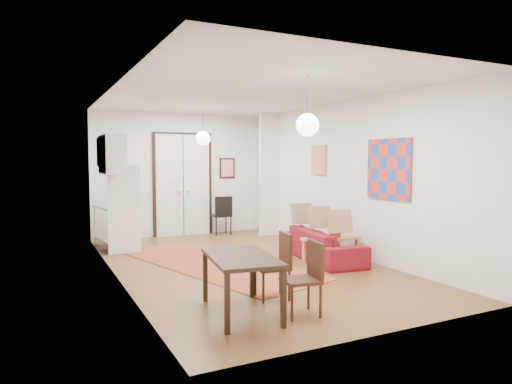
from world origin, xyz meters
name	(u,v)px	position (x,y,z in m)	size (l,w,h in m)	color
floor	(243,265)	(0.00, 0.00, 0.00)	(7.00, 7.00, 0.00)	brown
ceiling	(243,94)	(0.00, 0.00, 2.90)	(4.20, 7.00, 0.02)	silver
wall_back	(182,175)	(0.00, 3.50, 1.45)	(4.20, 0.02, 2.90)	silver
wall_front	(387,194)	(0.00, -3.50, 1.45)	(4.20, 0.02, 2.90)	silver
wall_left	(116,183)	(-2.10, 0.00, 1.45)	(0.02, 7.00, 2.90)	silver
wall_right	(343,178)	(2.10, 0.00, 1.45)	(0.02, 7.00, 2.90)	silver
double_doors	(183,185)	(0.00, 3.46, 1.20)	(1.44, 0.06, 2.50)	silver
stub_partition	(269,175)	(1.85, 2.55, 1.45)	(0.50, 0.10, 2.90)	silver
wall_cabinet	(112,154)	(-1.92, 1.50, 1.90)	(0.35, 1.00, 0.70)	silver
painting_popart	(389,169)	(2.08, -1.25, 1.65)	(0.05, 1.00, 1.00)	red
painting_abstract	(319,160)	(2.08, 0.80, 1.80)	(0.05, 0.50, 0.60)	beige
poster_back	(227,168)	(1.15, 3.47, 1.60)	(0.40, 0.03, 0.50)	red
print_left	(99,152)	(-2.07, 2.00, 1.95)	(0.03, 0.44, 0.54)	#955D3E
pendant_back	(203,138)	(0.00, 2.00, 2.25)	(0.30, 0.30, 0.80)	white
pendant_front	(307,125)	(0.00, -2.00, 2.25)	(0.30, 0.30, 0.80)	white
kilim_rug	(214,264)	(-0.44, 0.27, 0.01)	(1.57, 4.19, 0.01)	#A75329
sofa	(324,245)	(1.44, -0.32, 0.28)	(0.75, 1.92, 0.56)	maroon
coffee_table	(331,240)	(1.48, -0.48, 0.38)	(1.08, 0.74, 0.44)	tan
potted_plant	(336,225)	(1.58, -0.48, 0.66)	(0.34, 0.39, 0.43)	#37612B
kitchen_counter	(114,221)	(-1.75, 2.58, 0.54)	(0.71, 1.18, 0.86)	silver
bowl	(116,206)	(-1.75, 2.28, 0.88)	(0.20, 0.20, 0.05)	beige
soap_bottle	(111,201)	(-1.75, 2.83, 0.94)	(0.08, 0.08, 0.18)	#518EB1
fridge	(124,208)	(-1.62, 2.11, 0.85)	(0.60, 0.60, 1.71)	white
dining_table	(241,262)	(-1.07, -2.27, 0.61)	(0.89, 1.33, 0.69)	black
dining_chair_near	(269,260)	(-0.47, -1.84, 0.49)	(0.46, 0.60, 0.85)	#3A2012
dining_chair_far	(297,272)	(-0.47, -2.54, 0.49)	(0.46, 0.60, 0.85)	#3A2012
black_side_chair	(220,212)	(0.85, 3.24, 0.55)	(0.46, 0.46, 0.94)	black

